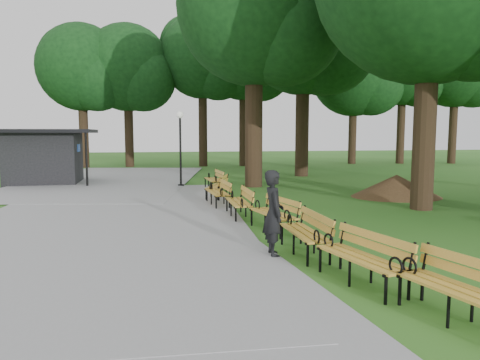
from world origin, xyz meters
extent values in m
plane|color=#285F1B|center=(0.00, 0.00, 0.00)|extent=(100.00, 100.00, 0.00)
cube|color=gray|center=(-4.00, 3.00, 0.03)|extent=(12.00, 38.00, 0.06)
imported|color=black|center=(-0.12, -1.29, 0.87)|extent=(0.42, 0.64, 1.74)
cylinder|color=black|center=(-1.41, 10.76, 1.61)|extent=(0.10, 0.10, 3.21)
sphere|color=white|center=(-1.41, 10.76, 3.31)|extent=(0.32, 0.32, 0.32)
cone|color=#47301C|center=(6.67, 5.90, 0.43)|extent=(2.93, 2.93, 0.87)
cylinder|color=black|center=(5.99, 3.17, 3.50)|extent=(0.70, 0.70, 7.00)
cylinder|color=black|center=(7.14, 4.81, 3.73)|extent=(0.60, 0.60, 7.45)
cylinder|color=black|center=(1.90, 10.14, 3.67)|extent=(0.80, 0.80, 7.35)
sphere|color=black|center=(1.90, 10.14, 8.04)|extent=(6.91, 6.91, 6.91)
cylinder|color=black|center=(5.70, 14.65, 3.73)|extent=(0.76, 0.76, 7.47)
sphere|color=black|center=(5.70, 14.65, 8.17)|extent=(7.10, 7.10, 7.10)
camera|label=1|loc=(-2.31, -9.69, 2.45)|focal=32.95mm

